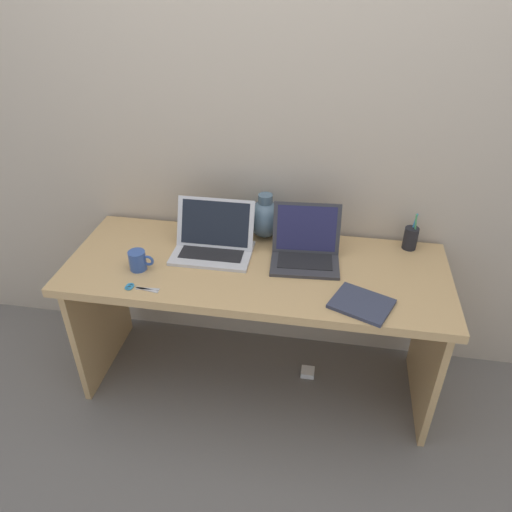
{
  "coord_description": "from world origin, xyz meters",
  "views": [
    {
      "loc": [
        0.3,
        -1.75,
        1.94
      ],
      "look_at": [
        0.0,
        0.0,
        0.77
      ],
      "focal_mm": 33.97,
      "sensor_mm": 36.0,
      "label": 1
    }
  ],
  "objects_px": {
    "pen_cup": "(411,238)",
    "coffee_mug": "(138,260)",
    "notebook_stack": "(362,304)",
    "green_vase": "(265,218)",
    "power_brick": "(308,372)",
    "laptop_left": "(214,239)",
    "laptop_right": "(306,246)",
    "scissors": "(136,288)"
  },
  "relations": [
    {
      "from": "laptop_left",
      "to": "green_vase",
      "type": "height_order",
      "value": "laptop_left"
    },
    {
      "from": "green_vase",
      "to": "coffee_mug",
      "type": "bearing_deg",
      "value": -143.09
    },
    {
      "from": "coffee_mug",
      "to": "scissors",
      "type": "relative_size",
      "value": 0.76
    },
    {
      "from": "notebook_stack",
      "to": "power_brick",
      "type": "xyz_separation_m",
      "value": [
        -0.19,
        0.28,
        -0.72
      ]
    },
    {
      "from": "pen_cup",
      "to": "coffee_mug",
      "type": "bearing_deg",
      "value": -162.43
    },
    {
      "from": "notebook_stack",
      "to": "pen_cup",
      "type": "height_order",
      "value": "pen_cup"
    },
    {
      "from": "laptop_left",
      "to": "scissors",
      "type": "bearing_deg",
      "value": -126.49
    },
    {
      "from": "laptop_left",
      "to": "laptop_right",
      "type": "height_order",
      "value": "laptop_right"
    },
    {
      "from": "notebook_stack",
      "to": "green_vase",
      "type": "bearing_deg",
      "value": 134.25
    },
    {
      "from": "laptop_left",
      "to": "scissors",
      "type": "height_order",
      "value": "laptop_left"
    },
    {
      "from": "laptop_left",
      "to": "power_brick",
      "type": "distance_m",
      "value": 0.91
    },
    {
      "from": "laptop_right",
      "to": "notebook_stack",
      "type": "distance_m",
      "value": 0.4
    },
    {
      "from": "coffee_mug",
      "to": "power_brick",
      "type": "xyz_separation_m",
      "value": [
        0.77,
        0.19,
        -0.75
      ]
    },
    {
      "from": "green_vase",
      "to": "power_brick",
      "type": "xyz_separation_m",
      "value": [
        0.27,
        -0.19,
        -0.81
      ]
    },
    {
      "from": "coffee_mug",
      "to": "laptop_right",
      "type": "bearing_deg",
      "value": 16.42
    },
    {
      "from": "notebook_stack",
      "to": "coffee_mug",
      "type": "distance_m",
      "value": 0.97
    },
    {
      "from": "laptop_left",
      "to": "power_brick",
      "type": "relative_size",
      "value": 5.15
    },
    {
      "from": "coffee_mug",
      "to": "pen_cup",
      "type": "height_order",
      "value": "pen_cup"
    },
    {
      "from": "pen_cup",
      "to": "power_brick",
      "type": "relative_size",
      "value": 2.71
    },
    {
      "from": "power_brick",
      "to": "laptop_left",
      "type": "bearing_deg",
      "value": 178.3
    },
    {
      "from": "laptop_right",
      "to": "notebook_stack",
      "type": "xyz_separation_m",
      "value": [
        0.25,
        -0.3,
        -0.06
      ]
    },
    {
      "from": "coffee_mug",
      "to": "scissors",
      "type": "bearing_deg",
      "value": -74.69
    },
    {
      "from": "coffee_mug",
      "to": "scissors",
      "type": "distance_m",
      "value": 0.15
    },
    {
      "from": "laptop_right",
      "to": "notebook_stack",
      "type": "relative_size",
      "value": 1.41
    },
    {
      "from": "laptop_left",
      "to": "laptop_right",
      "type": "bearing_deg",
      "value": 0.85
    },
    {
      "from": "green_vase",
      "to": "pen_cup",
      "type": "bearing_deg",
      "value": -0.14
    },
    {
      "from": "green_vase",
      "to": "power_brick",
      "type": "relative_size",
      "value": 3.14
    },
    {
      "from": "scissors",
      "to": "notebook_stack",
      "type": "bearing_deg",
      "value": 2.66
    },
    {
      "from": "laptop_right",
      "to": "pen_cup",
      "type": "bearing_deg",
      "value": 19.27
    },
    {
      "from": "notebook_stack",
      "to": "coffee_mug",
      "type": "xyz_separation_m",
      "value": [
        -0.96,
        0.09,
        0.04
      ]
    },
    {
      "from": "scissors",
      "to": "power_brick",
      "type": "bearing_deg",
      "value": 24.09
    },
    {
      "from": "green_vase",
      "to": "notebook_stack",
      "type": "bearing_deg",
      "value": -45.75
    },
    {
      "from": "laptop_right",
      "to": "coffee_mug",
      "type": "distance_m",
      "value": 0.74
    },
    {
      "from": "pen_cup",
      "to": "scissors",
      "type": "relative_size",
      "value": 1.29
    },
    {
      "from": "notebook_stack",
      "to": "coffee_mug",
      "type": "bearing_deg",
      "value": 174.4
    },
    {
      "from": "laptop_right",
      "to": "power_brick",
      "type": "xyz_separation_m",
      "value": [
        0.06,
        -0.02,
        -0.77
      ]
    },
    {
      "from": "scissors",
      "to": "power_brick",
      "type": "distance_m",
      "value": 1.07
    },
    {
      "from": "notebook_stack",
      "to": "laptop_right",
      "type": "bearing_deg",
      "value": 129.39
    },
    {
      "from": "laptop_right",
      "to": "coffee_mug",
      "type": "bearing_deg",
      "value": -163.58
    },
    {
      "from": "green_vase",
      "to": "notebook_stack",
      "type": "distance_m",
      "value": 0.66
    },
    {
      "from": "scissors",
      "to": "laptop_left",
      "type": "bearing_deg",
      "value": 53.51
    },
    {
      "from": "laptop_left",
      "to": "power_brick",
      "type": "height_order",
      "value": "laptop_left"
    }
  ]
}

